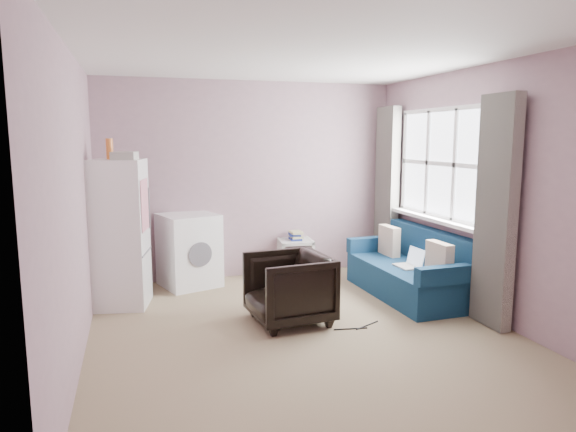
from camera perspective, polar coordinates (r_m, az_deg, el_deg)
name	(u,v)px	position (r m, az deg, el deg)	size (l,w,h in m)	color
room	(304,198)	(4.62, 1.77, 2.02)	(3.84, 4.24, 2.54)	#9B8765
armchair	(289,285)	(5.02, 0.09, -7.66)	(0.73, 0.68, 0.75)	black
fridge	(120,233)	(5.70, -18.17, -1.78)	(0.64, 0.64, 1.78)	white
washing_machine	(189,249)	(6.35, -10.94, -3.57)	(0.79, 0.79, 0.88)	white
side_table	(295,254)	(6.74, 0.81, -4.30)	(0.47, 0.47, 0.59)	#B7B8B4
sofa	(412,272)	(6.06, 13.60, -6.03)	(0.81, 1.71, 0.75)	navy
window_dressing	(432,199)	(6.03, 15.71, 1.86)	(0.17, 2.62, 2.18)	white
floor_cables	(359,327)	(5.04, 7.90, -12.11)	(0.50, 0.16, 0.01)	black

